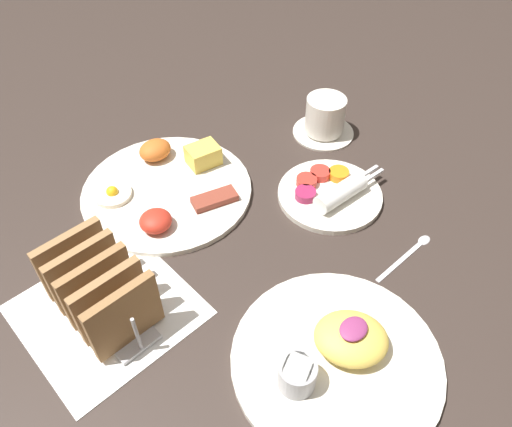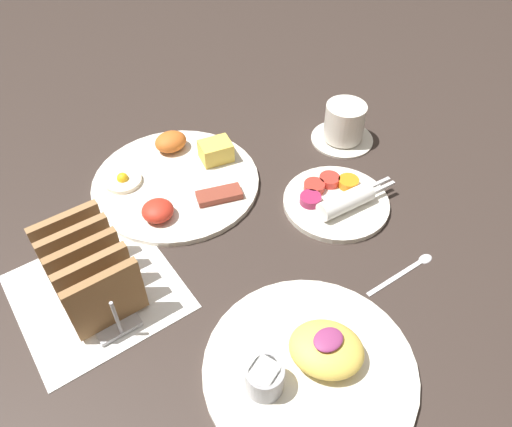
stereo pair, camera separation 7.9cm
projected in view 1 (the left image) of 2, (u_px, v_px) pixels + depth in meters
The scene contains 8 objects.
ground_plane at pixel (251, 248), 0.78m from camera, with size 3.00×3.00×0.00m, color #332823.
napkin_flat at pixel (107, 310), 0.70m from camera, with size 0.22×0.22×0.00m.
plate_breakfast at pixel (167, 186), 0.87m from camera, with size 0.29×0.29×0.05m.
plate_condiments at pixel (330, 192), 0.85m from camera, with size 0.19×0.18×0.04m.
plate_foreground at pixel (337, 355), 0.64m from camera, with size 0.27×0.27×0.06m.
toast_rack at pixel (99, 289), 0.66m from camera, with size 0.10×0.18×0.10m.
coffee_cup at pixel (325, 118), 0.96m from camera, with size 0.12×0.12×0.08m.
teaspoon at pixel (413, 250), 0.77m from camera, with size 0.13×0.02×0.01m.
Camera 1 is at (-0.34, -0.37, 0.60)m, focal length 35.00 mm.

